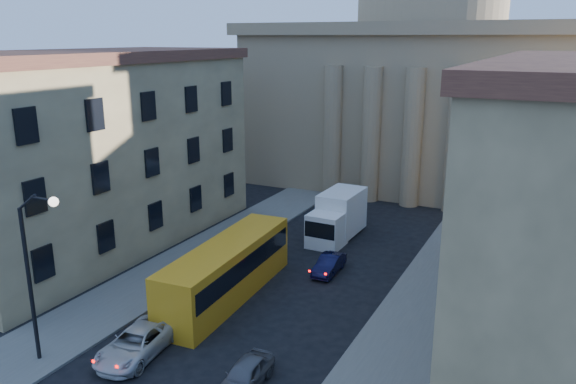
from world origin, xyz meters
TOP-DOWN VIEW (x-y plane):
  - sidewalk_left at (-8.50, 18.00)m, footprint 5.00×60.00m
  - sidewalk_right at (8.50, 18.00)m, footprint 5.00×60.00m
  - church at (0.00, 55.47)m, footprint 68.02×28.76m
  - building_left at (-17.00, 22.00)m, footprint 11.60×26.60m
  - street_lamp at (-6.97, 8.00)m, footprint 2.62×0.44m
  - car_left_mid at (-3.41, 10.53)m, footprint 2.95×5.37m
  - car_right_far at (2.87, 10.67)m, footprint 1.72×3.90m
  - car_right_distant at (1.32, 24.50)m, footprint 1.42×3.77m
  - city_bus at (-2.95, 18.34)m, footprint 3.53×12.44m
  - box_truck at (-0.80, 31.25)m, footprint 2.76×6.72m

SIDE VIEW (x-z plane):
  - sidewalk_left at x=-8.50m, z-range 0.00..0.15m
  - sidewalk_right at x=8.50m, z-range 0.00..0.15m
  - car_right_distant at x=1.32m, z-range 0.00..1.23m
  - car_right_far at x=2.87m, z-range 0.00..1.31m
  - car_left_mid at x=-3.41m, z-range 0.00..1.42m
  - box_truck at x=-0.80m, z-range -0.10..3.57m
  - city_bus at x=-2.95m, z-range 0.13..3.59m
  - street_lamp at x=-6.97m, z-range 0.87..9.70m
  - building_left at x=-17.00m, z-range 0.07..14.77m
  - church at x=0.00m, z-range -6.42..30.18m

